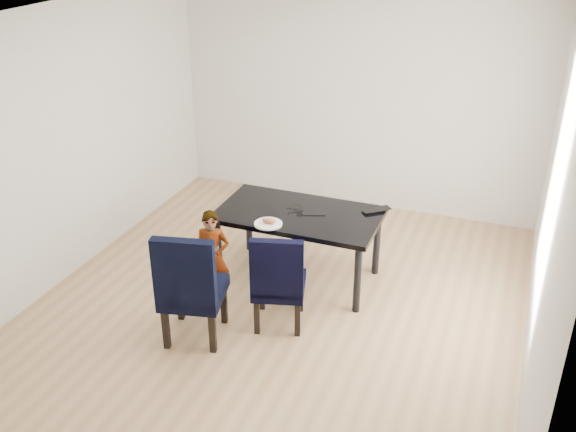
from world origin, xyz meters
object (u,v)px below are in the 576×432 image
at_px(chair_right, 279,277).
at_px(child, 212,256).
at_px(chair_left, 193,283).
at_px(laptop, 375,208).
at_px(plate, 268,224).
at_px(dining_table, 299,246).

bearing_deg(chair_right, child, 153.49).
distance_m(chair_left, laptop, 1.99).
relative_size(child, plate, 3.45).
bearing_deg(child, chair_left, -93.88).
xyz_separation_m(plate, laptop, (0.86, 0.69, 0.00)).
xyz_separation_m(chair_right, plate, (-0.29, 0.44, 0.28)).
xyz_separation_m(child, laptop, (1.32, 0.99, 0.30)).
xyz_separation_m(dining_table, child, (-0.64, -0.65, 0.09)).
height_order(dining_table, chair_left, chair_left).
distance_m(chair_left, chair_right, 0.77).
bearing_deg(dining_table, chair_left, -112.72).
bearing_deg(laptop, plate, -0.88).
bearing_deg(chair_left, dining_table, 54.04).
height_order(dining_table, child, child).
relative_size(chair_right, laptop, 3.29).
distance_m(plate, laptop, 1.10).
relative_size(dining_table, child, 1.72).
bearing_deg(laptop, chair_right, 23.44).
bearing_deg(chair_right, plate, 107.17).
xyz_separation_m(dining_table, chair_right, (0.10, -0.79, 0.11)).
height_order(chair_left, child, chair_left).
bearing_deg(chair_left, laptop, 39.54).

